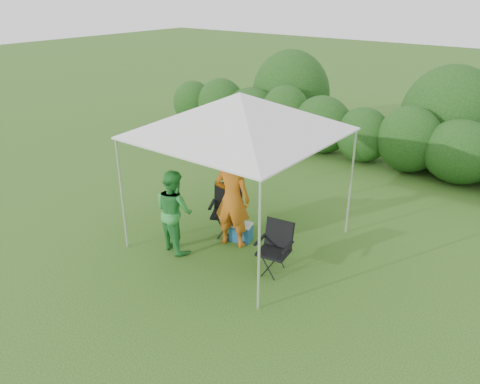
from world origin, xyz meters
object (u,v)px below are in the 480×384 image
Objects in this scene: canopy at (240,114)px; chair_right at (276,244)px; chair_left at (227,206)px; cooler at (241,232)px; man at (232,200)px; woman at (174,211)px.

canopy reaches higher than chair_right.
chair_left is 2.04× the size of cooler.
man is (-1.12, 0.24, 0.42)m from chair_right.
man is 0.78m from cooler.
chair_right is 1.22m from man.
cooler is at bearing -115.91° from woman.
canopy is at bearing -41.47° from chair_left.
man is 3.85× the size of cooler.
canopy is 2.01× the size of woman.
woman reaches higher than chair_right.
woman is (-0.73, -0.98, -1.69)m from canopy.
cooler is (0.04, -0.01, -2.29)m from canopy.
chair_right is 0.58× the size of woman.
chair_right is at bearing -48.61° from chair_left.
chair_right is at bearing -39.97° from cooler.
man is at bearing -89.87° from canopy.
canopy is 6.46× the size of cooler.
woman is 1.38m from cooler.
man is at bearing 158.52° from chair_right.
chair_left is 1.15m from woman.
cooler is (0.77, 0.97, -0.60)m from woman.
canopy is at bearing -106.73° from man.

